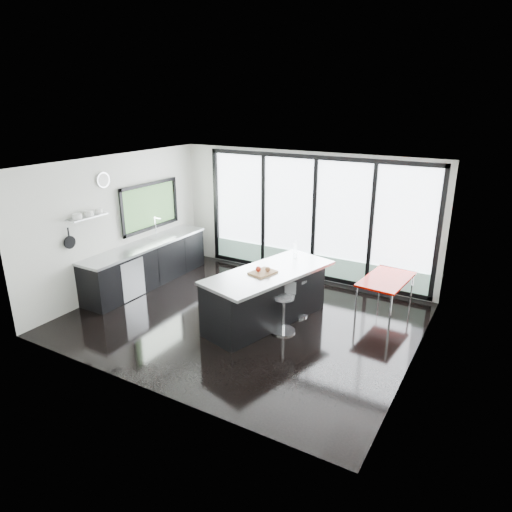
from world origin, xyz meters
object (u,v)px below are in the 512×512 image
Objects in this scene: island at (266,295)px; bar_stool_near at (283,314)px; red_table at (385,295)px; bar_stool_far at (296,296)px.

bar_stool_near is (0.45, -0.19, -0.17)m from island.
bar_stool_far is at bearing -145.71° from red_table.
bar_stool_near is at bearing -23.01° from island.
red_table is at bearing 45.99° from bar_stool_near.
bar_stool_far is 1.69m from red_table.
island is 3.53× the size of bar_stool_far.
bar_stool_far reaches higher than bar_stool_near.
island reaches higher than bar_stool_near.
bar_stool_far is (-0.09, 0.70, 0.03)m from bar_stool_near.
island is at bearing -140.21° from red_table.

